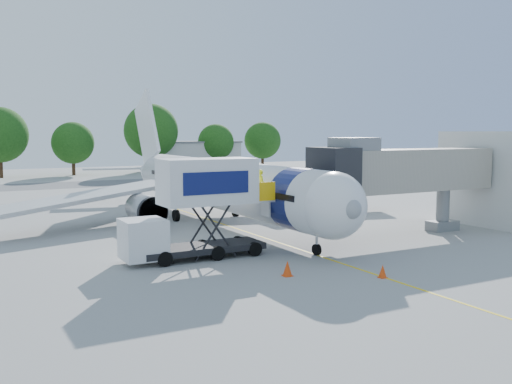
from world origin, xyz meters
TOP-DOWN VIEW (x-y plane):
  - ground at (0.00, 0.00)m, footprint 160.00×160.00m
  - guidance_line at (0.00, 0.00)m, footprint 0.15×70.00m
  - taxiway_strip at (0.00, 42.00)m, footprint 120.00×10.00m
  - aircraft at (0.00, 4.12)m, footprint 34.17×37.73m
  - jet_bridge at (7.99, -7.00)m, footprint 13.90×3.20m
  - terminal_stub at (18.50, -7.00)m, footprint 5.00×8.00m
  - catering_hiloader at (-6.27, -7.00)m, footprint 8.50×2.44m
  - safety_cone_a at (-0.11, -15.18)m, footprint 0.40×0.40m
  - safety_cone_b at (-3.94, -12.73)m, footprint 0.48×0.48m
  - outbuilding_right at (22.00, 62.00)m, footprint 16.40×7.40m
  - tree_d at (-0.08, 59.33)m, footprint 6.74×6.74m
  - tree_e at (12.89, 58.87)m, footprint 9.24×9.24m
  - tree_f at (25.46, 59.83)m, footprint 6.63×6.63m
  - tree_g at (34.79, 58.97)m, footprint 6.94×6.94m

SIDE VIEW (x-z plane):
  - ground at x=0.00m, z-range 0.00..0.00m
  - taxiway_strip at x=0.00m, z-range 0.00..0.01m
  - guidance_line at x=0.00m, z-range 0.00..0.01m
  - safety_cone_a at x=-0.11m, z-range -0.01..0.63m
  - safety_cone_b at x=-3.94m, z-range -0.02..0.74m
  - outbuilding_right at x=22.00m, z-range 0.01..5.31m
  - catering_hiloader at x=-6.27m, z-range 0.01..5.51m
  - aircraft at x=0.00m, z-range -2.73..8.62m
  - terminal_stub at x=18.50m, z-range 0.00..7.00m
  - jet_bridge at x=7.99m, z-range 1.04..7.64m
  - tree_f at x=25.46m, z-range 0.90..9.35m
  - tree_d at x=-0.08m, z-range 0.92..9.51m
  - tree_g at x=34.79m, z-range 0.94..9.79m
  - tree_e at x=12.89m, z-range 1.26..13.05m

